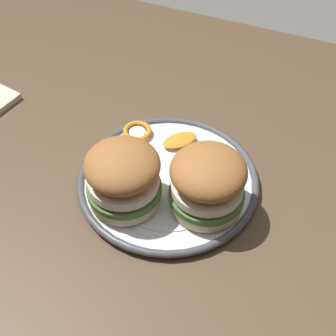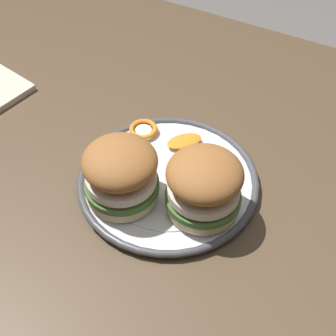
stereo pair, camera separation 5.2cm
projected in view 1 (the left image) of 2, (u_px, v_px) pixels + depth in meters
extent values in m
cube|color=brown|center=(160.00, 183.00, 0.84)|extent=(1.42, 0.99, 0.03)
cube|color=brown|center=(22.00, 96.00, 1.54)|extent=(0.06, 0.06, 0.68)
cylinder|color=white|center=(168.00, 182.00, 0.81)|extent=(0.27, 0.27, 0.01)
torus|color=#4C4C51|center=(168.00, 180.00, 0.81)|extent=(0.29, 0.29, 0.01)
cylinder|color=white|center=(168.00, 179.00, 0.80)|extent=(0.20, 0.20, 0.00)
cylinder|color=beige|center=(206.00, 200.00, 0.76)|extent=(0.11, 0.11, 0.02)
cylinder|color=#477033|center=(207.00, 194.00, 0.75)|extent=(0.11, 0.11, 0.01)
cylinder|color=#BC3828|center=(207.00, 190.00, 0.74)|extent=(0.10, 0.10, 0.01)
cylinder|color=silver|center=(207.00, 186.00, 0.73)|extent=(0.11, 0.11, 0.01)
ellipsoid|color=#A36633|center=(209.00, 171.00, 0.71)|extent=(0.14, 0.14, 0.05)
cylinder|color=beige|center=(125.00, 194.00, 0.77)|extent=(0.11, 0.11, 0.02)
cylinder|color=#477033|center=(124.00, 188.00, 0.76)|extent=(0.11, 0.11, 0.01)
cylinder|color=#BC3828|center=(124.00, 185.00, 0.75)|extent=(0.10, 0.10, 0.01)
cylinder|color=silver|center=(123.00, 180.00, 0.74)|extent=(0.11, 0.11, 0.01)
ellipsoid|color=#A36633|center=(122.00, 165.00, 0.72)|extent=(0.15, 0.15, 0.05)
torus|color=orange|center=(137.00, 131.00, 0.87)|extent=(0.06, 0.06, 0.01)
cylinder|color=#F4E5C6|center=(137.00, 132.00, 0.87)|extent=(0.03, 0.03, 0.00)
ellipsoid|color=orange|center=(180.00, 140.00, 0.85)|extent=(0.07, 0.07, 0.01)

